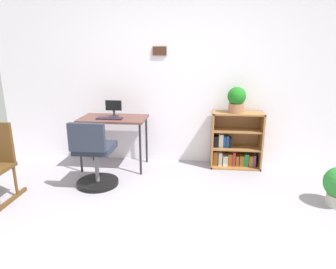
# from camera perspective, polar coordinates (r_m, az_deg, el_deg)

# --- Properties ---
(ground_plane) EXTENTS (6.24, 6.24, 0.00)m
(ground_plane) POSITION_cam_1_polar(r_m,az_deg,el_deg) (2.74, -4.65, -20.55)
(ground_plane) COLOR #97909B
(wall_back) EXTENTS (5.20, 0.12, 2.47)m
(wall_back) POSITION_cam_1_polar(r_m,az_deg,el_deg) (4.36, 0.23, 10.69)
(wall_back) COLOR white
(wall_back) RESTS_ON ground_plane
(desk) EXTENTS (0.92, 0.55, 0.74)m
(desk) POSITION_cam_1_polar(r_m,az_deg,el_deg) (4.19, -10.55, 2.39)
(desk) COLOR brown
(desk) RESTS_ON ground_plane
(monitor) EXTENTS (0.23, 0.14, 0.23)m
(monitor) POSITION_cam_1_polar(r_m,az_deg,el_deg) (4.20, -10.54, 5.06)
(monitor) COLOR #262628
(monitor) RESTS_ON desk
(keyboard) EXTENTS (0.35, 0.11, 0.02)m
(keyboard) POSITION_cam_1_polar(r_m,az_deg,el_deg) (4.07, -11.35, 3.09)
(keyboard) COLOR #2A1929
(keyboard) RESTS_ON desk
(office_chair) EXTENTS (0.52, 0.55, 0.86)m
(office_chair) POSITION_cam_1_polar(r_m,az_deg,el_deg) (3.68, -14.18, -4.52)
(office_chair) COLOR black
(office_chair) RESTS_ON ground_plane
(bookshelf_low) EXTENTS (0.71, 0.30, 0.81)m
(bookshelf_low) POSITION_cam_1_polar(r_m,az_deg,el_deg) (4.34, 12.87, -1.64)
(bookshelf_low) COLOR #966436
(bookshelf_low) RESTS_ON ground_plane
(potted_plant_on_shelf) EXTENTS (0.25, 0.25, 0.35)m
(potted_plant_on_shelf) POSITION_cam_1_polar(r_m,az_deg,el_deg) (4.15, 13.23, 6.72)
(potted_plant_on_shelf) COLOR #9E6642
(potted_plant_on_shelf) RESTS_ON bookshelf_low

